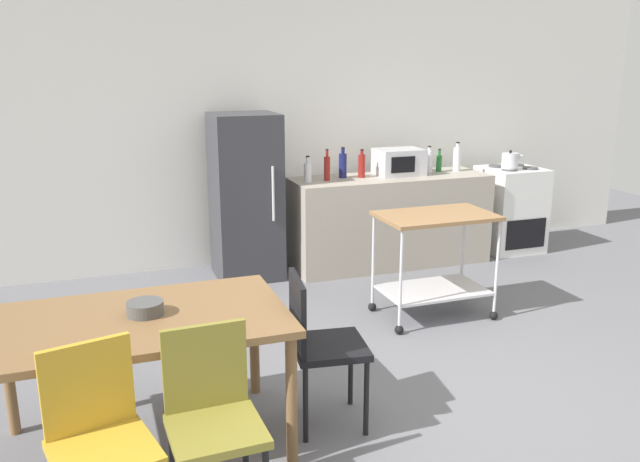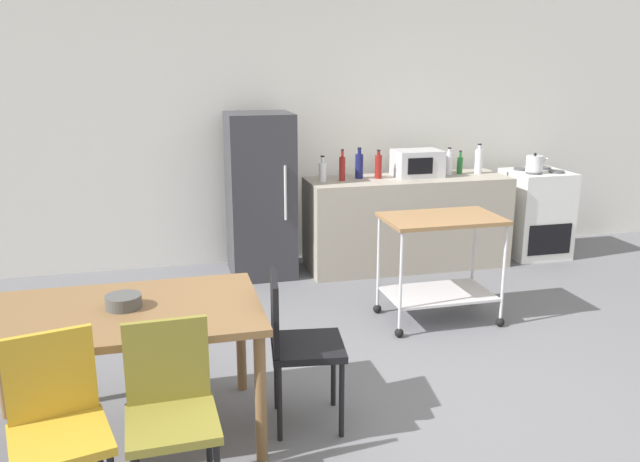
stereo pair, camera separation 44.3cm
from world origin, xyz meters
name	(u,v)px [view 1 (the left image)]	position (x,y,z in m)	size (l,w,h in m)	color
ground_plane	(438,398)	(0.00, 0.00, 0.00)	(12.00, 12.00, 0.00)	slate
back_wall	(286,118)	(0.00, 3.20, 1.45)	(8.40, 0.12, 2.90)	silver
kitchen_counter	(390,220)	(0.90, 2.60, 0.45)	(2.00, 0.64, 0.90)	#A89E8E
dining_table	(140,332)	(-1.73, 0.07, 0.67)	(1.50, 0.90, 0.75)	brown
chair_olive	(212,413)	(-1.49, -0.58, 0.52)	(0.41, 0.41, 0.89)	olive
chair_mustard	(99,435)	(-1.96, -0.60, 0.52)	(0.48, 0.48, 0.89)	gold
chair_black	(318,340)	(-0.79, -0.01, 0.52)	(0.45, 0.45, 0.89)	black
stove_oven	(510,209)	(2.35, 2.62, 0.45)	(0.60, 0.61, 0.92)	white
refrigerator	(246,197)	(-0.55, 2.70, 0.78)	(0.60, 0.63, 1.55)	#333338
kitchen_cart	(435,248)	(0.63, 1.21, 0.57)	(0.91, 0.57, 0.85)	olive
bottle_soda	(308,172)	(0.03, 2.59, 1.00)	(0.07, 0.07, 0.25)	silver
bottle_sesame_oil	(327,168)	(0.23, 2.60, 1.02)	(0.06, 0.06, 0.30)	maroon
bottle_olive_oil	(343,165)	(0.42, 2.69, 1.03)	(0.08, 0.08, 0.30)	navy
bottle_vinegar	(362,165)	(0.60, 2.64, 1.02)	(0.07, 0.07, 0.28)	maroon
microwave	(399,162)	(1.01, 2.66, 1.03)	(0.46, 0.35, 0.26)	silver
bottle_soy_sauce	(429,161)	(1.35, 2.65, 1.02)	(0.07, 0.07, 0.28)	silver
bottle_sparkling_water	(439,163)	(1.49, 2.69, 0.99)	(0.06, 0.06, 0.23)	#1E6628
bottle_wine	(457,159)	(1.68, 2.66, 1.03)	(0.08, 0.08, 0.30)	silver
fruit_bowl	(145,308)	(-1.70, 0.10, 0.78)	(0.19, 0.19, 0.07)	#4C4C4C
kettle	(510,161)	(2.23, 2.52, 1.00)	(0.24, 0.17, 0.19)	silver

